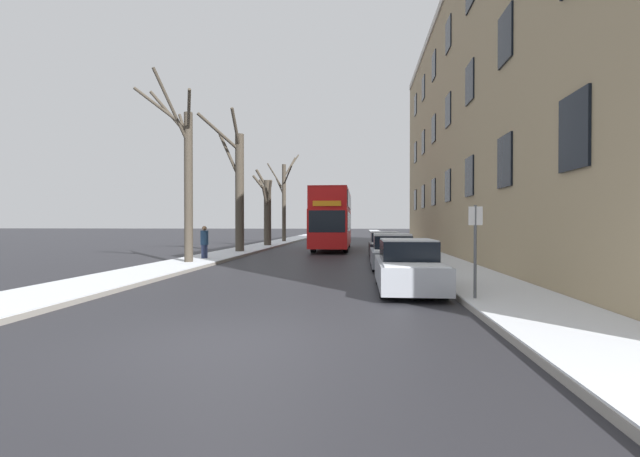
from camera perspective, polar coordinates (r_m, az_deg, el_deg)
ground_plane at (r=7.28m, az=-12.37°, el=-14.60°), size 320.00×320.00×0.00m
sidewalk_left at (r=60.25m, az=-2.26°, el=-1.12°), size 2.62×130.00×0.16m
sidewalk_right at (r=59.84m, az=8.92°, el=-1.13°), size 2.62×130.00×0.16m
terrace_facade_right at (r=27.40m, az=26.30°, el=13.50°), size 9.10×38.25×16.09m
bare_tree_left_0 at (r=20.74m, az=-17.48°, el=6.92°), size 3.33×3.44×8.57m
bare_tree_left_1 at (r=27.93m, az=-10.87°, el=5.45°), size 2.51×2.17×8.94m
bare_tree_left_2 at (r=35.49m, az=-7.10°, el=2.65°), size 2.29×3.12×6.40m
bare_tree_left_3 at (r=43.29m, az=-4.79°, el=4.05°), size 2.97×4.31×9.16m
double_decker_bus at (r=31.51m, az=1.67°, el=1.58°), size 2.53×10.63×4.30m
parked_car_0 at (r=12.49m, az=11.63°, el=-5.05°), size 1.73×4.32×1.47m
parked_car_1 at (r=18.37m, az=9.61°, el=-3.22°), size 1.78×3.94×1.50m
parked_car_2 at (r=23.97m, az=8.62°, el=-2.32°), size 1.69×4.28×1.48m
pedestrian_left_sidewalk at (r=22.57m, az=-15.16°, el=-1.74°), size 0.39×0.39×1.80m
street_sign_post at (r=10.70m, az=19.99°, el=-2.38°), size 0.32×0.07×2.35m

